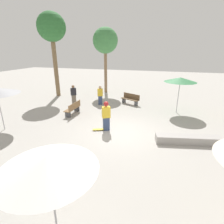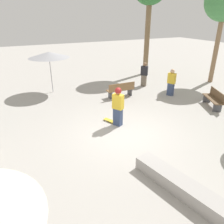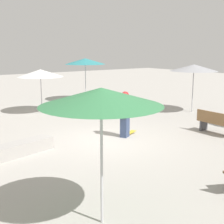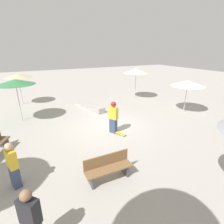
{
  "view_description": "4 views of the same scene",
  "coord_description": "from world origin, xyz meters",
  "px_view_note": "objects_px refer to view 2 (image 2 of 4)",
  "views": [
    {
      "loc": [
        -2.06,
        8.38,
        4.28
      ],
      "look_at": [
        0.43,
        -0.08,
        1.11
      ],
      "focal_mm": 28.0,
      "sensor_mm": 36.0,
      "label": 1
    },
    {
      "loc": [
        -6.58,
        3.8,
        4.32
      ],
      "look_at": [
        0.81,
        0.16,
        0.63
      ],
      "focal_mm": 35.0,
      "sensor_mm": 36.0,
      "label": 2
    },
    {
      "loc": [
        -6.14,
        -8.61,
        3.15
      ],
      "look_at": [
        0.43,
        0.24,
        0.91
      ],
      "focal_mm": 50.0,
      "sensor_mm": 36.0,
      "label": 3
    },
    {
      "loc": [
        8.06,
        -3.91,
        4.11
      ],
      "look_at": [
        1.35,
        -0.47,
        1.37
      ],
      "focal_mm": 28.0,
      "sensor_mm": 36.0,
      "label": 4
    }
  ],
  "objects_px": {
    "concrete_ledge": "(183,187)",
    "bystander_far": "(144,74)",
    "skateboard": "(111,121)",
    "bench_near": "(214,99)",
    "shade_umbrella_grey": "(49,55)",
    "bystander_watching": "(171,82)",
    "skater_main": "(118,105)",
    "bench_far": "(121,90)"
  },
  "relations": [
    {
      "from": "shade_umbrella_grey",
      "to": "bystander_far",
      "type": "xyz_separation_m",
      "value": [
        -1.41,
        -5.64,
        -1.45
      ]
    },
    {
      "from": "skateboard",
      "to": "bystander_watching",
      "type": "height_order",
      "value": "bystander_watching"
    },
    {
      "from": "skateboard",
      "to": "concrete_ledge",
      "type": "distance_m",
      "value": 4.57
    },
    {
      "from": "bench_far",
      "to": "bystander_far",
      "type": "xyz_separation_m",
      "value": [
        1.19,
        -2.36,
        0.35
      ]
    },
    {
      "from": "bystander_watching",
      "to": "shade_umbrella_grey",
      "type": "bearing_deg",
      "value": -139.08
    },
    {
      "from": "skateboard",
      "to": "bystander_watching",
      "type": "distance_m",
      "value": 4.96
    },
    {
      "from": "skater_main",
      "to": "skateboard",
      "type": "bearing_deg",
      "value": -6.14
    },
    {
      "from": "shade_umbrella_grey",
      "to": "bystander_watching",
      "type": "distance_m",
      "value": 7.16
    },
    {
      "from": "bench_near",
      "to": "bystander_watching",
      "type": "height_order",
      "value": "bystander_watching"
    },
    {
      "from": "skater_main",
      "to": "bench_near",
      "type": "height_order",
      "value": "skater_main"
    },
    {
      "from": "skater_main",
      "to": "bystander_watching",
      "type": "distance_m",
      "value": 4.9
    },
    {
      "from": "skater_main",
      "to": "bystander_far",
      "type": "height_order",
      "value": "skater_main"
    },
    {
      "from": "skater_main",
      "to": "bench_far",
      "type": "bearing_deg",
      "value": -59.81
    },
    {
      "from": "concrete_ledge",
      "to": "bench_near",
      "type": "height_order",
      "value": "bench_near"
    },
    {
      "from": "skateboard",
      "to": "shade_umbrella_grey",
      "type": "relative_size",
      "value": 0.34
    },
    {
      "from": "skateboard",
      "to": "bench_near",
      "type": "height_order",
      "value": "bench_near"
    },
    {
      "from": "skater_main",
      "to": "concrete_ledge",
      "type": "relative_size",
      "value": 0.54
    },
    {
      "from": "skater_main",
      "to": "skateboard",
      "type": "distance_m",
      "value": 0.92
    },
    {
      "from": "bench_near",
      "to": "bystander_far",
      "type": "height_order",
      "value": "bystander_far"
    },
    {
      "from": "bench_far",
      "to": "bench_near",
      "type": "bearing_deg",
      "value": -42.66
    },
    {
      "from": "skateboard",
      "to": "shade_umbrella_grey",
      "type": "height_order",
      "value": "shade_umbrella_grey"
    },
    {
      "from": "concrete_ledge",
      "to": "bench_far",
      "type": "relative_size",
      "value": 1.92
    },
    {
      "from": "bench_near",
      "to": "bystander_far",
      "type": "bearing_deg",
      "value": 40.67
    },
    {
      "from": "bystander_far",
      "to": "bench_far",
      "type": "bearing_deg",
      "value": -104.86
    },
    {
      "from": "concrete_ledge",
      "to": "shade_umbrella_grey",
      "type": "height_order",
      "value": "shade_umbrella_grey"
    },
    {
      "from": "skateboard",
      "to": "bystander_watching",
      "type": "relative_size",
      "value": 0.53
    },
    {
      "from": "bench_far",
      "to": "shade_umbrella_grey",
      "type": "distance_m",
      "value": 4.56
    },
    {
      "from": "bench_near",
      "to": "shade_umbrella_grey",
      "type": "height_order",
      "value": "shade_umbrella_grey"
    },
    {
      "from": "bench_far",
      "to": "shade_umbrella_grey",
      "type": "relative_size",
      "value": 0.67
    },
    {
      "from": "concrete_ledge",
      "to": "skateboard",
      "type": "bearing_deg",
      "value": -1.65
    },
    {
      "from": "bench_near",
      "to": "bench_far",
      "type": "relative_size",
      "value": 1.02
    },
    {
      "from": "bench_far",
      "to": "bystander_watching",
      "type": "relative_size",
      "value": 1.04
    },
    {
      "from": "skater_main",
      "to": "concrete_ledge",
      "type": "xyz_separation_m",
      "value": [
        -4.22,
        0.28,
        -0.71
      ]
    },
    {
      "from": "bystander_watching",
      "to": "bench_far",
      "type": "bearing_deg",
      "value": -128.39
    },
    {
      "from": "shade_umbrella_grey",
      "to": "bystander_far",
      "type": "distance_m",
      "value": 5.99
    },
    {
      "from": "concrete_ledge",
      "to": "bystander_far",
      "type": "bearing_deg",
      "value": -27.54
    },
    {
      "from": "skateboard",
      "to": "bystander_far",
      "type": "relative_size",
      "value": 0.53
    },
    {
      "from": "skateboard",
      "to": "concrete_ledge",
      "type": "bearing_deg",
      "value": 155.5
    },
    {
      "from": "concrete_ledge",
      "to": "bench_far",
      "type": "xyz_separation_m",
      "value": [
        7.22,
        -2.03,
        0.23
      ]
    },
    {
      "from": "bench_far",
      "to": "bystander_far",
      "type": "distance_m",
      "value": 2.67
    },
    {
      "from": "bench_far",
      "to": "bystander_far",
      "type": "bearing_deg",
      "value": 27.6
    },
    {
      "from": "skateboard",
      "to": "bystander_watching",
      "type": "bearing_deg",
      "value": -93.25
    }
  ]
}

